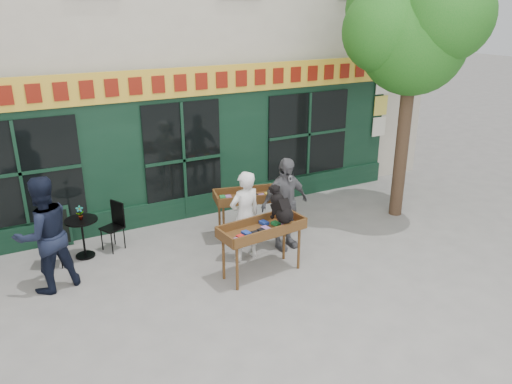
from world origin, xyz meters
TOP-DOWN VIEW (x-y plane):
  - ground at (0.00, 0.00)m, footprint 80.00×80.00m
  - street_tree at (4.34, 0.36)m, footprint 3.05×2.90m
  - book_cart_center at (0.31, -0.65)m, footprint 1.56×0.77m
  - dog at (0.66, -0.70)m, footprint 0.40×0.63m
  - woman at (0.31, -0.00)m, footprint 0.67×0.47m
  - book_cart_right at (0.89, 0.81)m, footprint 1.60×0.94m
  - man_right at (1.19, 0.06)m, footprint 1.12×0.57m
  - bistro_table at (-2.35, 1.48)m, footprint 0.60×0.60m
  - bistro_chair_left at (-2.98, 1.41)m, footprint 0.46×0.46m
  - bistro_chair_right at (-1.72, 1.57)m, footprint 0.49×0.48m
  - potted_plant at (-2.35, 1.48)m, footprint 0.15×0.10m
  - man_left at (-3.05, 0.58)m, footprint 1.13×0.99m
  - chalkboard at (-2.73, 2.19)m, footprint 0.56×0.21m

SIDE VIEW (x-z plane):
  - ground at x=0.00m, z-range 0.00..0.00m
  - chalkboard at x=-2.73m, z-range 0.01..0.79m
  - bistro_table at x=-2.35m, z-range 0.16..0.92m
  - bistro_chair_left at x=-2.98m, z-range 0.08..1.03m
  - bistro_chair_right at x=-1.72m, z-range 0.08..1.03m
  - book_cart_center at x=0.31m, z-range 0.33..1.32m
  - book_cart_right at x=0.89m, z-range 0.33..1.32m
  - woman at x=0.31m, z-range 0.00..1.72m
  - potted_plant at x=-2.35m, z-range 0.77..1.03m
  - man_right at x=1.19m, z-range 0.00..1.82m
  - man_left at x=-3.05m, z-range 0.00..1.98m
  - dog at x=0.66m, z-range 0.99..1.59m
  - street_tree at x=4.34m, z-range 1.31..6.91m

